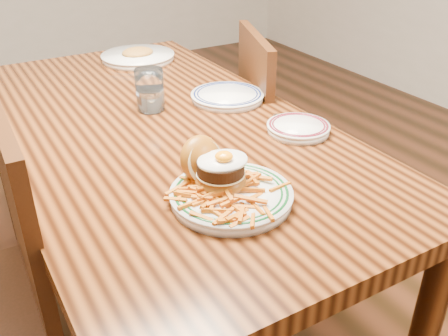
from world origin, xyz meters
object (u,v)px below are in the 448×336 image
chair_right (284,144)px  table (159,150)px  main_plate (226,185)px  side_plate (298,127)px

chair_right → table: bearing=31.8°
table → main_plate: 0.47m
chair_right → side_plate: chair_right is taller
chair_right → main_plate: bearing=64.2°
table → side_plate: size_ratio=8.52×
side_plate → table: bearing=164.2°
table → chair_right: chair_right is taller
table → main_plate: bearing=-94.4°
table → main_plate: size_ratio=5.67×
table → side_plate: (0.31, -0.26, 0.10)m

